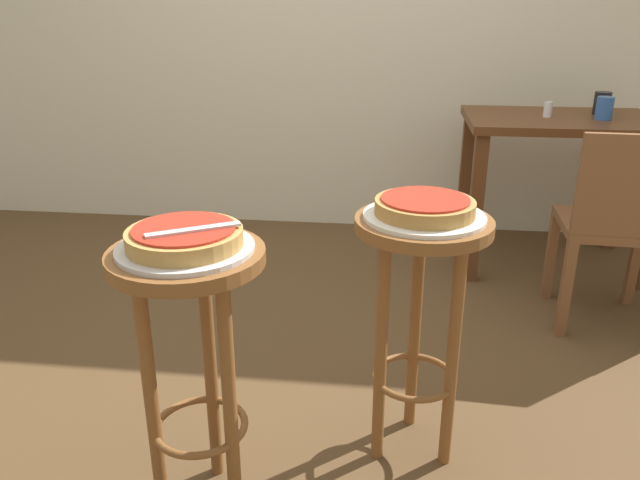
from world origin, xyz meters
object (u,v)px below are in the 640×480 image
stool_middle (420,286)px  condiment_shaker (548,109)px  serving_plate_foreground (185,248)px  pizza_middle (425,206)px  pizza_foreground (185,237)px  wooden_chair (616,223)px  cup_near_edge (605,108)px  serving_plate_middle (424,216)px  cup_far_edge (602,103)px  pizza_server_knife (194,230)px  stool_foreground (192,326)px  dining_table (559,145)px

stool_middle → condiment_shaker: condiment_shaker is taller
serving_plate_foreground → pizza_middle: (0.57, 0.30, 0.03)m
condiment_shaker → pizza_middle: bearing=-112.8°
pizza_foreground → wooden_chair: (1.39, 1.18, -0.32)m
serving_plate_foreground → cup_near_edge: bearing=50.9°
serving_plate_middle → cup_near_edge: 1.76m
stool_middle → cup_far_edge: (0.93, 1.66, 0.28)m
pizza_foreground → pizza_server_knife: bearing=-33.7°
stool_middle → serving_plate_middle: size_ratio=2.27×
serving_plate_middle → pizza_middle: 0.03m
stool_foreground → pizza_foreground: bearing=-97.1°
condiment_shaker → serving_plate_foreground: bearing=-123.4°
serving_plate_foreground → stool_middle: bearing=27.8°
dining_table → pizza_server_knife: size_ratio=4.18×
pizza_middle → wooden_chair: (0.82, 0.88, -0.32)m
pizza_middle → pizza_server_knife: 0.63m
stool_foreground → dining_table: size_ratio=0.82×
cup_far_edge → stool_middle: bearing=-119.3°
serving_plate_middle → condiment_shaker: bearing=67.2°
dining_table → cup_near_edge: cup_near_edge is taller
pizza_middle → condiment_shaker: condiment_shaker is taller
stool_foreground → cup_far_edge: bearing=52.5°
cup_near_edge → condiment_shaker: size_ratio=1.46×
pizza_foreground → cup_near_edge: bearing=50.9°
serving_plate_foreground → pizza_foreground: 0.03m
pizza_middle → wooden_chair: bearing=47.0°
serving_plate_foreground → cup_near_edge: 2.33m
dining_table → serving_plate_middle: bearing=-115.0°
serving_plate_middle → wooden_chair: 1.23m
serving_plate_middle → dining_table: 1.73m
pizza_server_knife → stool_foreground: bearing=116.0°
pizza_server_knife → pizza_middle: bearing=0.5°
pizza_middle → cup_near_edge: size_ratio=2.53×
stool_foreground → cup_near_edge: 2.35m
serving_plate_foreground → cup_far_edge: size_ratio=2.96×
stool_foreground → wooden_chair: size_ratio=0.89×
stool_middle → pizza_middle: 0.24m
stool_middle → stool_foreground: bearing=-152.2°
serving_plate_foreground → cup_far_edge: cup_far_edge is taller
pizza_middle → cup_near_edge: cup_near_edge is taller
dining_table → serving_plate_foreground: bearing=-124.8°
pizza_foreground → serving_plate_foreground: bearing=97.1°
stool_foreground → serving_plate_foreground: size_ratio=2.31×
stool_middle → pizza_middle: (0.00, -0.00, 0.24)m
serving_plate_foreground → pizza_server_knife: pizza_server_knife is taller
stool_middle → dining_table: bearing=65.0°
dining_table → wooden_chair: bearing=-82.5°
stool_middle → serving_plate_foreground: bearing=-152.2°
condiment_shaker → wooden_chair: bearing=-75.9°
serving_plate_foreground → condiment_shaker: bearing=56.6°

